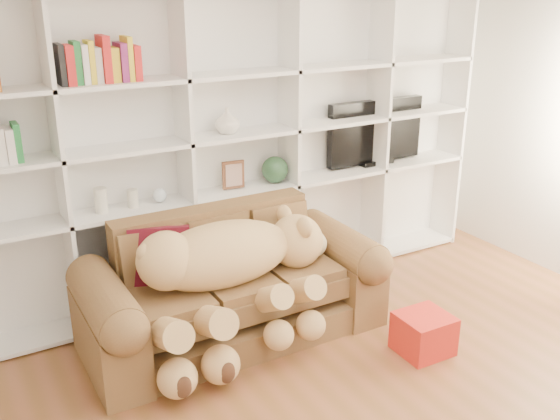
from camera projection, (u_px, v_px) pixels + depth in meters
wall_back at (227, 123)px, 4.86m from camera, size 5.00×0.02×2.70m
bookshelf at (206, 135)px, 4.65m from camera, size 4.43×0.35×2.40m
sofa at (232, 292)px, 4.38m from camera, size 2.08×0.90×0.87m
teddy_bear at (229, 270)px, 4.10m from camera, size 1.48×0.83×0.86m
throw_pillow at (160, 257)px, 4.18m from camera, size 0.46×0.36×0.43m
gift_box at (424, 334)px, 4.23m from camera, size 0.35×0.33×0.27m
tv at (375, 133)px, 5.44m from camera, size 0.96×0.18×0.56m
picture_frame at (233, 175)px, 4.80m from camera, size 0.18×0.05×0.22m
green_vase at (275, 170)px, 4.98m from camera, size 0.21×0.21×0.21m
figurine_tall at (101, 200)px, 4.33m from camera, size 0.09×0.09×0.18m
figurine_short at (133, 198)px, 4.45m from camera, size 0.08×0.08×0.13m
snow_globe at (160, 195)px, 4.54m from camera, size 0.10×0.10×0.10m
shelf_vase at (227, 121)px, 4.63m from camera, size 0.19×0.19×0.19m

